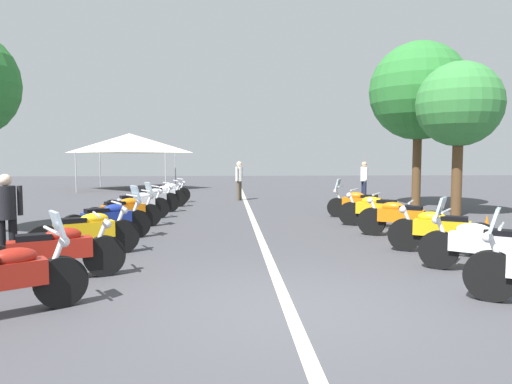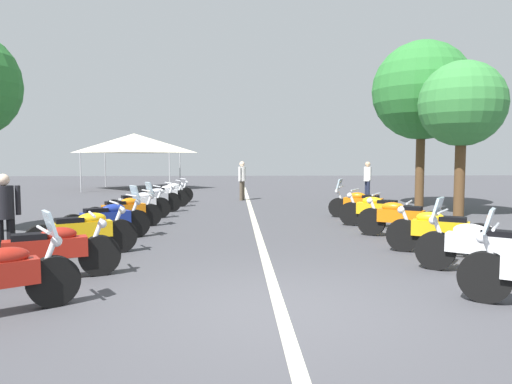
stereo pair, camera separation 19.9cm
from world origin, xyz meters
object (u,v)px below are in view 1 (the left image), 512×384
Objects in this scene: motorcycle_right_row_5 at (361,203)px; traffic_cone_0 at (486,229)px; motorcycle_left_row_1 at (52,252)px; bystander_3 at (239,178)px; bystander_2 at (364,178)px; motorcycle_left_row_3 at (108,220)px; motorcycle_left_row_8 at (167,192)px; motorcycle_left_row_6 at (151,199)px; event_tent at (130,143)px; motorcycle_right_row_3 at (400,218)px; motorcycle_right_row_1 at (483,245)px; motorcycle_left_row_2 at (86,232)px; roadside_tree_0 at (459,105)px; motorcycle_right_row_2 at (440,230)px; motorcycle_left_row_5 at (137,205)px; motorcycle_left_row_0 at (0,279)px; motorcycle_right_row_4 at (377,210)px; motorcycle_left_row_7 at (161,195)px; motorcycle_left_row_4 at (125,211)px; bystander_1 at (6,212)px; roadside_tree_2 at (419,92)px.

traffic_cone_0 is at bearing 138.26° from motorcycle_right_row_5.
motorcycle_left_row_1 is 1.22× the size of bystander_3.
bystander_2 is 5.41m from bystander_3.
motorcycle_left_row_8 is at bearing 54.40° from motorcycle_left_row_3.
motorcycle_left_row_6 is 0.36× the size of event_tent.
motorcycle_left_row_6 is at bearing -117.57° from motorcycle_left_row_8.
motorcycle_right_row_3 is 3.38m from motorcycle_right_row_5.
motorcycle_right_row_3 reaches higher than traffic_cone_0.
motorcycle_left_row_3 reaches higher than motorcycle_right_row_1.
roadside_tree_0 reaches higher than motorcycle_left_row_2.
motorcycle_right_row_1 is 0.95× the size of motorcycle_right_row_2.
motorcycle_left_row_5 is 10.42m from bystander_2.
roadside_tree_0 is at bearing 0.60° from motorcycle_left_row_2.
motorcycle_right_row_3 is at bearing 65.59° from traffic_cone_0.
motorcycle_left_row_0 is 0.94× the size of motorcycle_right_row_4.
motorcycle_left_row_7 is 11.04m from traffic_cone_0.
motorcycle_left_row_0 is at bearing -120.34° from motorcycle_left_row_4.
motorcycle_right_row_1 reaches higher than motorcycle_left_row_4.
bystander_1 is 14.28m from roadside_tree_2.
motorcycle_left_row_4 is 0.94× the size of motorcycle_right_row_5.
bystander_2 is (4.27, -8.45, 0.51)m from motorcycle_left_row_6.
motorcycle_right_row_5 is at bearing 21.84° from motorcycle_left_row_1.
motorcycle_right_row_5 is at bearing 96.70° from roadside_tree_0.
motorcycle_right_row_5 is 4.40m from roadside_tree_0.
motorcycle_left_row_3 is at bearing 61.92° from motorcycle_left_row_2.
event_tent is at bearing -25.59° from motorcycle_right_row_4.
traffic_cone_0 is at bearing -74.38° from motorcycle_left_row_8.
motorcycle_left_row_5 is 0.97× the size of motorcycle_right_row_4.
motorcycle_left_row_0 reaches higher than traffic_cone_0.
motorcycle_left_row_3 reaches higher than motorcycle_right_row_3.
event_tent is (13.19, 2.91, 2.19)m from motorcycle_left_row_5.
motorcycle_left_row_6 is 10.02m from traffic_cone_0.
motorcycle_right_row_1 is (0.03, -6.67, 0.01)m from motorcycle_left_row_1.
motorcycle_right_row_2 is 2.96× the size of traffic_cone_0.
motorcycle_left_row_4 is 11.45m from bystander_2.
bystander_3 is at bearing 19.55° from motorcycle_left_row_7.
motorcycle_left_row_0 is at bearing -116.69° from motorcycle_left_row_8.
motorcycle_right_row_5 is 4.43m from traffic_cone_0.
motorcycle_left_row_8 is (11.80, -0.17, -0.01)m from motorcycle_left_row_1.
motorcycle_right_row_1 is (1.61, -6.68, 0.00)m from motorcycle_left_row_0.
motorcycle_right_row_2 is at bearing 150.75° from roadside_tree_0.
motorcycle_left_row_2 is 10.06m from motorcycle_left_row_8.
event_tent is (9.86, 3.15, 2.19)m from motorcycle_left_row_7.
motorcycle_left_row_0 is 0.87× the size of motorcycle_left_row_1.
bystander_2 reaches higher than motorcycle_left_row_2.
motorcycle_left_row_5 is 0.97× the size of motorcycle_left_row_7.
motorcycle_right_row_3 is at bearing 154.73° from roadside_tree_2.
motorcycle_left_row_8 is 3.18m from bystander_3.
roadside_tree_0 is (3.78, -9.87, 3.01)m from motorcycle_left_row_3.
motorcycle_left_row_0 is 9.29m from traffic_cone_0.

